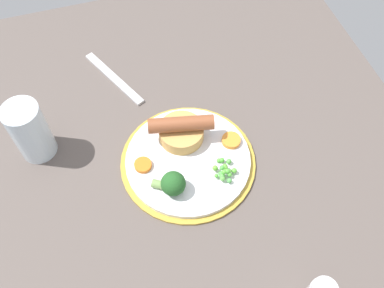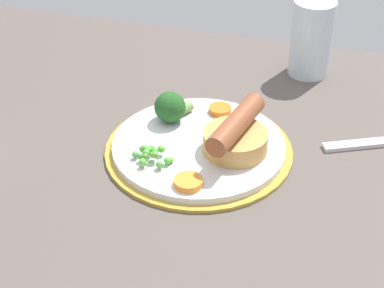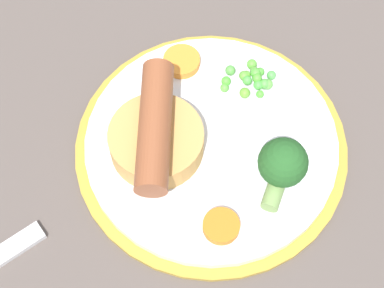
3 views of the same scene
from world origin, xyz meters
The scene contains 8 objects.
dining_table centered at (0.00, 0.00, 1.50)cm, with size 110.00×80.00×3.00cm, color #564C47.
dinner_plate centered at (5.23, 4.41, 3.57)cm, with size 24.67×24.67×1.40cm.
sausage_pudding centered at (10.12, 4.19, 6.65)cm, with size 8.29×12.11×5.44cm.
pea_pile centered at (0.55, -0.84, 5.35)cm, with size 5.37×4.16×1.76cm.
broccoli_floret_near centered at (0.00, 8.72, 6.46)cm, with size 4.77×5.82×4.31cm.
carrot_slice_1 centered at (6.38, -4.28, 4.83)cm, with size 3.50×3.50×0.85cm, color orange.
carrot_slice_2 centered at (6.06, 12.53, 4.80)cm, with size 3.12×3.12×0.80cm, color orange.
drinking_glass centered at (16.09, 30.05, 9.01)cm, with size 6.49×6.49×12.01cm, color silver.
Camera 2 is at (23.38, -61.50, 52.67)cm, focal length 60.00 mm.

